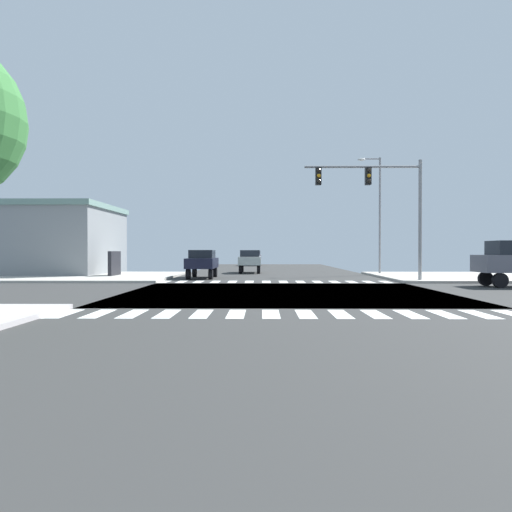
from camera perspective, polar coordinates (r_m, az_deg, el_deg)
The scene contains 11 objects.
ground at distance 21.44m, azimuth 3.40°, elevation -4.35°, with size 90.00×90.00×0.05m.
sidewalk_corner_ne at distance 36.20m, azimuth 23.49°, elevation -2.22°, with size 12.00×12.00×0.14m.
sidewalk_corner_nw at distance 35.47m, azimuth -19.08°, elevation -2.26°, with size 12.00×12.00×0.14m.
crosswalk_near at distance 14.17m, azimuth 3.79°, elevation -6.78°, with size 13.50×2.00×0.01m.
crosswalk_far at distance 28.70m, azimuth 2.22°, elevation -3.03°, with size 13.50×2.00×0.01m.
traffic_signal_mast at distance 29.37m, azimuth 13.91°, elevation 7.30°, with size 6.82×0.55×7.11m.
street_lamp at distance 38.24m, azimuth 13.96°, elevation 5.74°, with size 1.78×0.32×8.90m.
bank_building at distance 41.33m, azimuth -25.35°, elevation 1.72°, with size 14.76×9.77×5.32m.
sedan_nearside_1 at distance 40.30m, azimuth -0.71°, elevation -0.40°, with size 1.80×4.30×1.88m.
sedan_farside_2 at distance 60.07m, azimuth -0.24°, elevation -0.07°, with size 1.80×4.30×1.88m.
sedan_leading_3 at distance 32.74m, azimuth -6.30°, elevation -0.63°, with size 1.80×4.30×1.88m.
Camera 1 is at (-1.01, -21.33, 1.83)m, focal length 34.20 mm.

